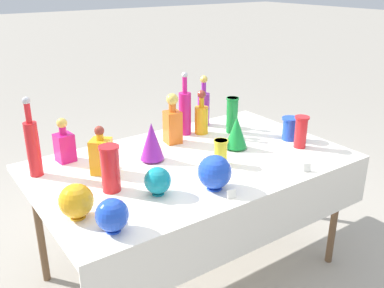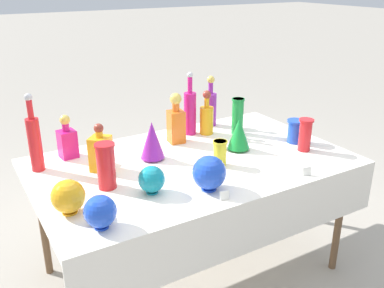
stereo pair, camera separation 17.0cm
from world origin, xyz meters
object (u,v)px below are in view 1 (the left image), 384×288
tall_bottle_1 (185,111)px  round_bowl_1 (215,172)px  square_decanter_1 (101,154)px  round_bowl_3 (112,215)px  slender_vase_4 (232,114)px  tall_bottle_0 (33,145)px  slender_vase_3 (221,151)px  fluted_vase_0 (152,141)px  round_bowl_2 (158,181)px  tall_bottle_2 (204,106)px  square_decanter_0 (173,122)px  tall_bottle_3 (201,117)px  slender_vase_1 (290,128)px  cardboard_box_behind_left (128,187)px  round_bowl_0 (76,201)px  fluted_vase_1 (236,132)px  square_decanter_2 (64,144)px  slender_vase_0 (110,167)px  slender_vase_2 (301,131)px

tall_bottle_1 → round_bowl_1: (-0.32, -0.73, -0.07)m
square_decanter_1 → round_bowl_3: bearing=-109.7°
slender_vase_4 → tall_bottle_0: bearing=176.2°
tall_bottle_0 → slender_vase_3: 0.99m
fluted_vase_0 → round_bowl_2: size_ratio=1.61×
square_decanter_1 → slender_vase_3: size_ratio=1.83×
tall_bottle_1 → tall_bottle_2: tall_bottle_1 is taller
square_decanter_0 → square_decanter_1: (-0.54, -0.15, -0.03)m
tall_bottle_3 → square_decanter_0: (-0.25, -0.04, 0.03)m
slender_vase_1 → cardboard_box_behind_left: 1.43m
slender_vase_4 → fluted_vase_0: slender_vase_4 is taller
round_bowl_0 → fluted_vase_0: bearing=31.2°
slender_vase_3 → tall_bottle_0: bearing=152.9°
slender_vase_3 → cardboard_box_behind_left: size_ratio=0.23×
slender_vase_1 → round_bowl_3: (-1.38, -0.32, -0.00)m
fluted_vase_1 → square_decanter_1: bearing=169.6°
round_bowl_0 → slender_vase_3: bearing=5.5°
round_bowl_2 → round_bowl_3: (-0.31, -0.17, 0.00)m
square_decanter_1 → fluted_vase_1: size_ratio=1.30×
square_decanter_1 → square_decanter_2: 0.28m
slender_vase_4 → fluted_vase_1: bearing=-124.6°
tall_bottle_1 → fluted_vase_1: size_ratio=2.05×
square_decanter_0 → fluted_vase_1: bearing=-48.9°
slender_vase_3 → fluted_vase_0: (-0.28, 0.27, 0.04)m
round_bowl_0 → slender_vase_4: bearing=19.8°
slender_vase_3 → square_decanter_2: bearing=141.9°
slender_vase_4 → round_bowl_2: 0.97m
round_bowl_1 → square_decanter_1: bearing=127.5°
square_decanter_1 → square_decanter_2: size_ratio=1.03×
tall_bottle_3 → cardboard_box_behind_left: tall_bottle_3 is taller
tall_bottle_1 → round_bowl_3: bearing=-138.5°
fluted_vase_1 → round_bowl_2: (-0.69, -0.23, -0.03)m
tall_bottle_0 → round_bowl_3: tall_bottle_0 is taller
slender_vase_4 → round_bowl_3: slender_vase_4 is taller
tall_bottle_1 → slender_vase_0: tall_bottle_1 is taller
square_decanter_1 → fluted_vase_0: size_ratio=1.17×
round_bowl_2 → slender_vase_4: bearing=28.7°
tall_bottle_0 → slender_vase_2: 1.53m
tall_bottle_0 → slender_vase_0: 0.46m
tall_bottle_1 → cardboard_box_behind_left: tall_bottle_1 is taller
slender_vase_2 → round_bowl_3: (-1.33, -0.19, -0.03)m
tall_bottle_1 → fluted_vase_0: tall_bottle_1 is taller
square_decanter_0 → square_decanter_1: bearing=-164.3°
slender_vase_2 → slender_vase_4: (-0.17, 0.44, 0.02)m
square_decanter_1 → fluted_vase_1: (0.80, -0.15, -0.00)m
square_decanter_2 → round_bowl_2: (0.23, -0.64, -0.03)m
tall_bottle_2 → tall_bottle_0: bearing=-173.0°
tall_bottle_2 → tall_bottle_3: size_ratio=1.19×
tall_bottle_0 → slender_vase_4: (1.26, -0.08, -0.04)m
square_decanter_2 → slender_vase_4: 1.09m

